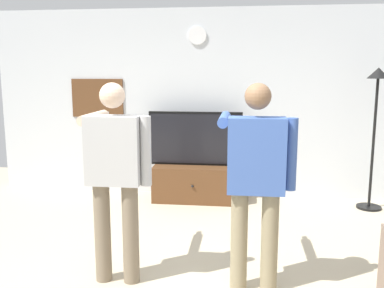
# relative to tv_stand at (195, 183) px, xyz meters

# --- Properties ---
(back_wall) EXTENTS (6.40, 0.10, 2.70)m
(back_wall) POSITION_rel_tv_stand_xyz_m (0.19, 0.35, 1.10)
(back_wall) COLOR silver
(back_wall) RESTS_ON ground_plane
(tv_stand) EXTENTS (1.15, 0.57, 0.50)m
(tv_stand) POSITION_rel_tv_stand_xyz_m (0.00, 0.00, 0.00)
(tv_stand) COLOR brown
(tv_stand) RESTS_ON ground_plane
(television) EXTENTS (1.32, 0.07, 0.76)m
(television) POSITION_rel_tv_stand_xyz_m (0.00, 0.05, 0.63)
(television) COLOR black
(television) RESTS_ON tv_stand
(wall_clock) EXTENTS (0.26, 0.03, 0.26)m
(wall_clock) POSITION_rel_tv_stand_xyz_m (0.00, 0.29, 2.06)
(wall_clock) COLOR white
(framed_picture) EXTENTS (0.78, 0.04, 0.56)m
(framed_picture) POSITION_rel_tv_stand_xyz_m (-1.49, 0.30, 1.17)
(framed_picture) COLOR brown
(floor_lamp) EXTENTS (0.32, 0.32, 1.86)m
(floor_lamp) POSITION_rel_tv_stand_xyz_m (2.36, -0.10, 1.08)
(floor_lamp) COLOR black
(floor_lamp) RESTS_ON ground_plane
(person_standing_nearer_lamp) EXTENTS (0.63, 0.78, 1.72)m
(person_standing_nearer_lamp) POSITION_rel_tv_stand_xyz_m (-0.40, -2.42, 0.74)
(person_standing_nearer_lamp) COLOR #7A6B56
(person_standing_nearer_lamp) RESTS_ON ground_plane
(person_standing_nearer_couch) EXTENTS (0.64, 0.78, 1.72)m
(person_standing_nearer_couch) POSITION_rel_tv_stand_xyz_m (0.78, -2.43, 0.74)
(person_standing_nearer_couch) COLOR gray
(person_standing_nearer_couch) RESTS_ON ground_plane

